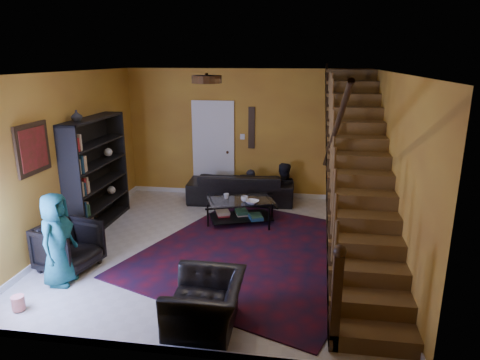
% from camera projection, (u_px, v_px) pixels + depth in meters
% --- Properties ---
extents(floor, '(5.50, 5.50, 0.00)m').
position_uv_depth(floor, '(221.00, 246.00, 7.12)').
color(floor, beige).
rests_on(floor, ground).
extents(room, '(5.50, 5.50, 5.50)m').
position_uv_depth(room, '(169.00, 211.00, 8.56)').
color(room, gold).
rests_on(room, ground).
extents(staircase, '(0.95, 5.02, 3.18)m').
position_uv_depth(staircase, '(358.00, 169.00, 6.42)').
color(staircase, brown).
rests_on(staircase, floor).
extents(bookshelf, '(0.35, 1.80, 2.00)m').
position_uv_depth(bookshelf, '(97.00, 175.00, 7.77)').
color(bookshelf, black).
rests_on(bookshelf, floor).
extents(door, '(0.82, 0.05, 2.05)m').
position_uv_depth(door, '(214.00, 150.00, 9.53)').
color(door, silver).
rests_on(door, floor).
extents(framed_picture, '(0.04, 0.74, 0.74)m').
position_uv_depth(framed_picture, '(33.00, 149.00, 6.16)').
color(framed_picture, maroon).
rests_on(framed_picture, room).
extents(wall_hanging, '(0.14, 0.03, 0.90)m').
position_uv_depth(wall_hanging, '(252.00, 128.00, 9.26)').
color(wall_hanging, black).
rests_on(wall_hanging, room).
extents(ceiling_fixture, '(0.40, 0.40, 0.10)m').
position_uv_depth(ceiling_fixture, '(207.00, 79.00, 5.60)').
color(ceiling_fixture, '#3F2814').
rests_on(ceiling_fixture, room).
extents(rug, '(4.46, 4.73, 0.02)m').
position_uv_depth(rug, '(259.00, 252.00, 6.85)').
color(rug, '#430C17').
rests_on(rug, floor).
extents(sofa, '(2.29, 1.02, 0.65)m').
position_uv_depth(sofa, '(241.00, 187.00, 9.22)').
color(sofa, black).
rests_on(sofa, floor).
extents(armchair_left, '(0.93, 0.91, 0.70)m').
position_uv_depth(armchair_left, '(69.00, 246.00, 6.26)').
color(armchair_left, black).
rests_on(armchair_left, floor).
extents(armchair_right, '(0.84, 0.96, 0.62)m').
position_uv_depth(armchair_right, '(206.00, 305.00, 4.85)').
color(armchair_right, black).
rests_on(armchair_right, floor).
extents(person_adult_a, '(0.44, 0.29, 1.17)m').
position_uv_depth(person_adult_a, '(250.00, 195.00, 9.29)').
color(person_adult_a, black).
rests_on(person_adult_a, sofa).
extents(person_adult_b, '(0.67, 0.53, 1.33)m').
position_uv_depth(person_adult_b, '(282.00, 193.00, 9.16)').
color(person_adult_b, black).
rests_on(person_adult_b, sofa).
extents(person_child, '(0.42, 0.64, 1.31)m').
position_uv_depth(person_child, '(57.00, 239.00, 5.77)').
color(person_child, '#1A6565').
rests_on(person_child, armchair_left).
extents(coffee_table, '(1.36, 1.08, 0.45)m').
position_uv_depth(coffee_table, '(241.00, 210.00, 8.03)').
color(coffee_table, black).
rests_on(coffee_table, floor).
extents(cup_a, '(0.17, 0.17, 0.10)m').
position_uv_depth(cup_a, '(244.00, 199.00, 7.89)').
color(cup_a, '#999999').
rests_on(cup_a, coffee_table).
extents(cup_b, '(0.12, 0.12, 0.09)m').
position_uv_depth(cup_b, '(226.00, 196.00, 8.06)').
color(cup_b, '#999999').
rests_on(cup_b, coffee_table).
extents(bowl, '(0.30, 0.30, 0.06)m').
position_uv_depth(bowl, '(252.00, 202.00, 7.78)').
color(bowl, '#999999').
rests_on(bowl, coffee_table).
extents(vase, '(0.18, 0.18, 0.19)m').
position_uv_depth(vase, '(77.00, 116.00, 6.99)').
color(vase, '#999999').
rests_on(vase, bookshelf).
extents(popcorn_bucket, '(0.17, 0.17, 0.18)m').
position_uv_depth(popcorn_bucket, '(18.00, 303.00, 5.26)').
color(popcorn_bucket, red).
rests_on(popcorn_bucket, rug).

